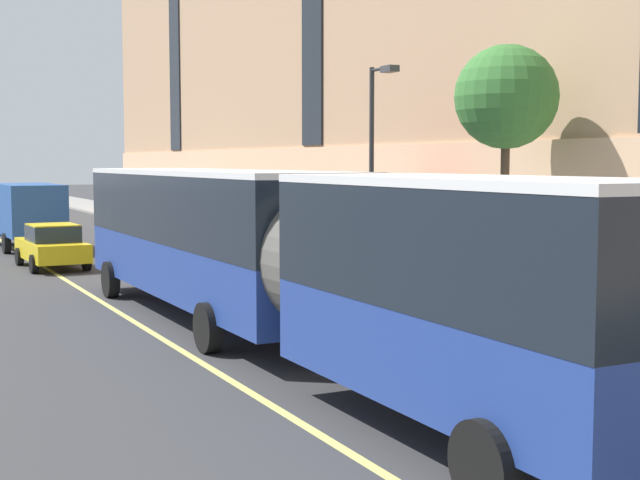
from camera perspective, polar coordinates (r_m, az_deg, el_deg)
ground_plane at (r=18.44m, az=-2.12°, el=-6.67°), size 260.00×260.00×0.00m
sidewalk at (r=25.50m, az=12.84°, el=-3.35°), size 4.37×160.00×0.15m
city_bus at (r=17.68m, az=-3.04°, el=-0.41°), size 2.88×20.37×3.55m
parked_car_navy_1 at (r=23.44m, az=6.55°, el=-2.24°), size 2.03×4.49×1.56m
parked_car_red_2 at (r=36.74m, az=-6.57°, el=0.39°), size 1.94×4.37×1.56m
parked_car_green_3 at (r=44.29m, az=-10.00°, el=1.14°), size 2.10×4.40×1.56m
parked_car_white_5 at (r=50.20m, az=-12.06°, el=1.56°), size 1.94×4.60×1.56m
box_truck at (r=39.89m, az=-18.30°, el=1.75°), size 2.47×7.07×2.80m
taxi_cab at (r=32.69m, az=-16.77°, el=-0.37°), size 2.08×4.36×1.56m
street_tree_mid_block at (r=26.08m, az=11.84°, el=8.88°), size 2.95×2.95×6.90m
street_lamp at (r=28.83m, az=3.56°, el=5.99°), size 0.36×1.48×6.61m
lane_centerline at (r=20.49m, az=-11.14°, el=-5.56°), size 0.16×140.00×0.01m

